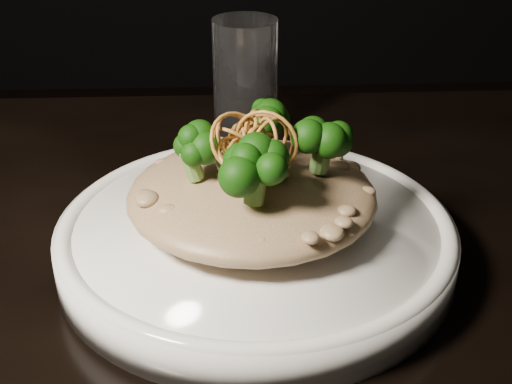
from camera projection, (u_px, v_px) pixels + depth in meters
plate at (256, 240)px, 0.52m from camera, size 0.29×0.29×0.03m
risotto at (252, 195)px, 0.51m from camera, size 0.18×0.18×0.04m
broccoli at (258, 142)px, 0.48m from camera, size 0.14×0.14×0.05m
cheese at (253, 162)px, 0.50m from camera, size 0.05×0.05×0.01m
shallots at (250, 132)px, 0.47m from camera, size 0.06×0.06×0.04m
drinking_glass at (245, 76)px, 0.71m from camera, size 0.07×0.07×0.11m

